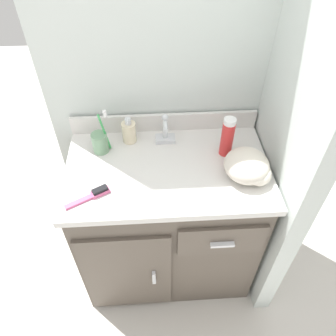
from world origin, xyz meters
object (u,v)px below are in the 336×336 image
Objects in this scene: toothbrush_cup at (100,142)px; shaving_cream_can at (227,137)px; soap_dispenser at (129,132)px; hairbrush at (94,195)px; hand_towel at (249,167)px.

toothbrush_cup reaches higher than shaving_cream_can.
soap_dispenser is 0.36m from hairbrush.
toothbrush_cup is 1.08× the size of hand_towel.
soap_dispenser is 0.68× the size of hand_towel.
soap_dispenser is at bearing 165.21° from shaving_cream_can.
soap_dispenser is at bearing 39.26° from hairbrush.
hairbrush is at bearing -173.51° from hand_towel.
toothbrush_cup is 0.27m from hairbrush.
toothbrush_cup is 0.55m from shaving_cream_can.
toothbrush_cup is 1.12× the size of shaving_cream_can.
soap_dispenser is 0.44m from shaving_cream_can.
shaving_cream_can is at bearing 114.15° from hand_towel.
hairbrush is at bearing -91.98° from toothbrush_cup.
shaving_cream_can reaches higher than hand_towel.
shaving_cream_can is at bearing -7.32° from hairbrush.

